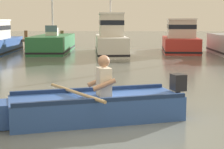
# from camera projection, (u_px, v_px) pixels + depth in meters

# --- Properties ---
(ground_plane) EXTENTS (120.00, 120.00, 0.00)m
(ground_plane) POSITION_uv_depth(u_px,v_px,m) (120.00, 126.00, 6.37)
(ground_plane) COLOR slate
(rowboat_with_person) EXTENTS (3.65, 2.01, 1.19)m
(rowboat_with_person) POSITION_uv_depth(u_px,v_px,m) (92.00, 106.00, 6.73)
(rowboat_with_person) COLOR #2D519E
(rowboat_with_person) RESTS_ON ground
(moored_boat_green) EXTENTS (2.21, 6.41, 4.21)m
(moored_boat_green) POSITION_uv_depth(u_px,v_px,m) (53.00, 44.00, 21.65)
(moored_boat_green) COLOR #287042
(moored_boat_green) RESTS_ON ground
(moored_boat_white) EXTENTS (2.14, 6.39, 4.39)m
(moored_boat_white) POSITION_uv_depth(u_px,v_px,m) (110.00, 39.00, 20.12)
(moored_boat_white) COLOR white
(moored_boat_white) RESTS_ON ground
(moored_boat_red) EXTENTS (2.29, 5.04, 1.94)m
(moored_boat_red) POSITION_uv_depth(u_px,v_px,m) (180.00, 40.00, 21.48)
(moored_boat_red) COLOR #B72D28
(moored_boat_red) RESTS_ON ground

